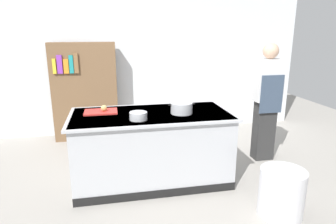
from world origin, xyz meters
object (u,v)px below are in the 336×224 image
object	(u,v)px
onion	(104,108)
bookshelf	(85,92)
stock_pot	(182,108)
trash_bin	(281,192)
person_chef	(267,100)
mixing_bowl	(138,116)

from	to	relation	value
onion	bookshelf	bearing A→B (deg)	101.78
stock_pot	trash_bin	xyz separation A→B (m)	(0.85, -0.94, -0.72)
onion	stock_pot	distance (m)	0.96
onion	stock_pot	world-z (taller)	stock_pot
stock_pot	person_chef	size ratio (longest dim) A/B	0.19
bookshelf	person_chef	bearing A→B (deg)	-28.74
stock_pot	person_chef	distance (m)	1.44
bookshelf	onion	bearing A→B (deg)	-78.22
onion	mixing_bowl	world-z (taller)	onion
stock_pot	mixing_bowl	distance (m)	0.57
stock_pot	person_chef	xyz separation A→B (m)	(1.38, 0.42, -0.05)
bookshelf	mixing_bowl	bearing A→B (deg)	-70.33
stock_pot	mixing_bowl	world-z (taller)	stock_pot
mixing_bowl	onion	bearing A→B (deg)	134.79
person_chef	trash_bin	bearing A→B (deg)	166.98
onion	mixing_bowl	xyz separation A→B (m)	(0.38, -0.39, -0.01)
stock_pot	trash_bin	size ratio (longest dim) A/B	0.66
onion	stock_pot	size ratio (longest dim) A/B	0.23
mixing_bowl	bookshelf	xyz separation A→B (m)	(-0.73, 2.04, -0.09)
trash_bin	stock_pot	bearing A→B (deg)	132.22
person_chef	onion	bearing A→B (deg)	103.16
stock_pot	bookshelf	size ratio (longest dim) A/B	0.20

